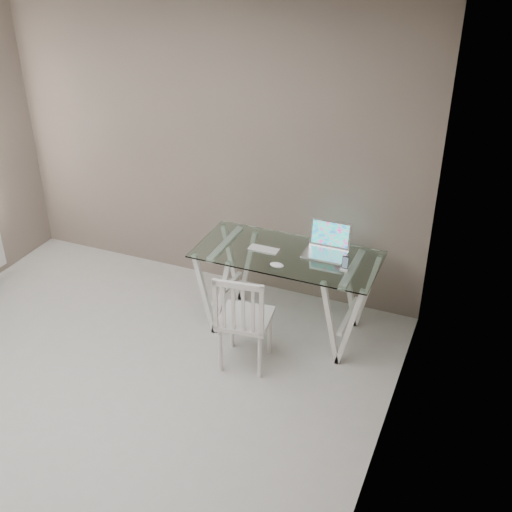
% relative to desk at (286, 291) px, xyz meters
% --- Properties ---
extents(room, '(4.50, 4.52, 2.71)m').
position_rel_desk_xyz_m(room, '(-1.02, -1.64, 1.33)').
color(room, '#B1AFA9').
rests_on(room, ground).
extents(desk, '(1.50, 0.70, 0.75)m').
position_rel_desk_xyz_m(desk, '(0.00, 0.00, 0.00)').
color(desk, silver).
rests_on(desk, ground).
extents(chair, '(0.44, 0.44, 0.86)m').
position_rel_desk_xyz_m(chair, '(-0.13, -0.62, 0.09)').
color(chair, silver).
rests_on(chair, ground).
extents(laptop, '(0.34, 0.28, 0.24)m').
position_rel_desk_xyz_m(laptop, '(0.29, 0.16, 0.42)').
color(laptop, silver).
rests_on(laptop, desk).
extents(keyboard, '(0.27, 0.12, 0.01)m').
position_rel_desk_xyz_m(keyboard, '(-0.20, -0.01, 0.37)').
color(keyboard, silver).
rests_on(keyboard, desk).
extents(mouse, '(0.11, 0.07, 0.04)m').
position_rel_desk_xyz_m(mouse, '(-0.00, -0.23, 0.38)').
color(mouse, white).
rests_on(mouse, desk).
extents(phone_dock, '(0.06, 0.06, 0.12)m').
position_rel_desk_xyz_m(phone_dock, '(0.50, -0.07, 0.39)').
color(phone_dock, white).
rests_on(phone_dock, desk).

